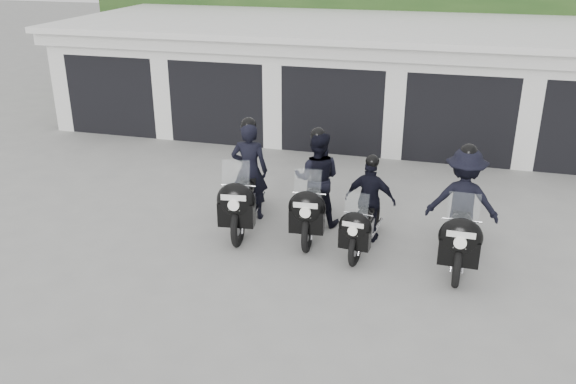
% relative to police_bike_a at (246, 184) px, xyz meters
% --- Properties ---
extents(ground, '(80.00, 80.00, 0.00)m').
position_rel_police_bike_a_xyz_m(ground, '(0.72, -0.89, -0.83)').
color(ground, gray).
rests_on(ground, ground).
extents(garage_block, '(16.40, 6.80, 2.96)m').
position_rel_police_bike_a_xyz_m(garage_block, '(0.72, 7.17, 0.59)').
color(garage_block, silver).
rests_on(garage_block, ground).
extents(background_vegetation, '(20.00, 3.90, 5.80)m').
position_rel_police_bike_a_xyz_m(background_vegetation, '(1.09, 12.03, 1.94)').
color(background_vegetation, '#1B3A15').
rests_on(background_vegetation, ground).
extents(police_bike_a, '(0.90, 2.40, 2.10)m').
position_rel_police_bike_a_xyz_m(police_bike_a, '(0.00, 0.00, 0.00)').
color(police_bike_a, black).
rests_on(police_bike_a, ground).
extents(police_bike_b, '(0.94, 2.28, 1.98)m').
position_rel_police_bike_a_xyz_m(police_bike_b, '(1.30, 0.19, 0.01)').
color(police_bike_b, black).
rests_on(police_bike_b, ground).
extents(police_bike_c, '(0.97, 1.95, 1.70)m').
position_rel_police_bike_a_xyz_m(police_bike_c, '(2.34, -0.23, -0.11)').
color(police_bike_c, black).
rests_on(police_bike_c, ground).
extents(police_bike_d, '(1.24, 2.35, 2.05)m').
position_rel_police_bike_a_xyz_m(police_bike_d, '(3.94, -0.26, 0.04)').
color(police_bike_d, black).
rests_on(police_bike_d, ground).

